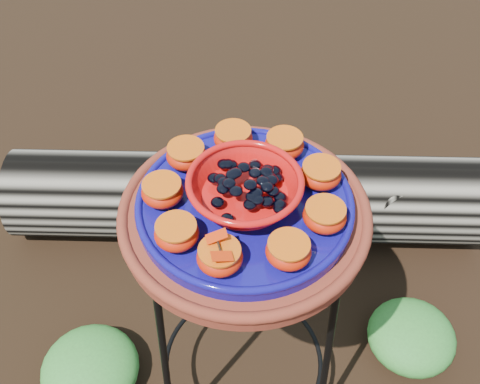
{
  "coord_description": "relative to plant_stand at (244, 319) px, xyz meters",
  "views": [
    {
      "loc": [
        -0.05,
        -0.73,
        1.58
      ],
      "look_at": [
        -0.01,
        0.0,
        0.79
      ],
      "focal_mm": 45.0,
      "sensor_mm": 36.0,
      "label": 1
    }
  ],
  "objects": [
    {
      "name": "plant_stand",
      "position": [
        0.0,
        0.0,
        0.0
      ],
      "size": [
        0.44,
        0.44,
        0.7
      ],
      "primitive_type": null,
      "color": "black",
      "rests_on": "ground"
    },
    {
      "name": "terracotta_saucer",
      "position": [
        0.0,
        0.0,
        0.37
      ],
      "size": [
        0.46,
        0.46,
        0.04
      ],
      "primitive_type": "cylinder",
      "color": "brown",
      "rests_on": "plant_stand"
    },
    {
      "name": "cobalt_plate",
      "position": [
        0.0,
        0.0,
        0.4
      ],
      "size": [
        0.4,
        0.4,
        0.03
      ],
      "primitive_type": "cylinder",
      "color": "#100A5F",
      "rests_on": "terracotta_saucer"
    },
    {
      "name": "red_bowl",
      "position": [
        0.0,
        0.0,
        0.44
      ],
      "size": [
        0.2,
        0.2,
        0.05
      ],
      "primitive_type": null,
      "color": "red",
      "rests_on": "cobalt_plate"
    },
    {
      "name": "glass_gems",
      "position": [
        0.0,
        0.0,
        0.48
      ],
      "size": [
        0.15,
        0.15,
        0.03
      ],
      "primitive_type": null,
      "color": "black",
      "rests_on": "red_bowl"
    },
    {
      "name": "orange_half_0",
      "position": [
        -0.05,
        -0.14,
        0.43
      ],
      "size": [
        0.08,
        0.08,
        0.04
      ],
      "primitive_type": "ellipsoid",
      "color": "#AE180C",
      "rests_on": "cobalt_plate"
    },
    {
      "name": "orange_half_1",
      "position": [
        0.06,
        -0.13,
        0.43
      ],
      "size": [
        0.08,
        0.08,
        0.04
      ],
      "primitive_type": "ellipsoid",
      "color": "#AE180C",
      "rests_on": "cobalt_plate"
    },
    {
      "name": "orange_half_2",
      "position": [
        0.13,
        -0.06,
        0.43
      ],
      "size": [
        0.08,
        0.08,
        0.04
      ],
      "primitive_type": "ellipsoid",
      "color": "#AE180C",
      "rests_on": "cobalt_plate"
    },
    {
      "name": "orange_half_3",
      "position": [
        0.14,
        0.04,
        0.43
      ],
      "size": [
        0.08,
        0.08,
        0.04
      ],
      "primitive_type": "ellipsoid",
      "color": "#AE180C",
      "rests_on": "cobalt_plate"
    },
    {
      "name": "orange_half_4",
      "position": [
        0.08,
        0.12,
        0.43
      ],
      "size": [
        0.08,
        0.08,
        0.04
      ],
      "primitive_type": "ellipsoid",
      "color": "#AE180C",
      "rests_on": "cobalt_plate"
    },
    {
      "name": "orange_half_5",
      "position": [
        -0.01,
        0.15,
        0.43
      ],
      "size": [
        0.08,
        0.08,
        0.04
      ],
      "primitive_type": "ellipsoid",
      "color": "#AE180C",
      "rests_on": "cobalt_plate"
    },
    {
      "name": "orange_half_6",
      "position": [
        -0.11,
        0.1,
        0.43
      ],
      "size": [
        0.08,
        0.08,
        0.04
      ],
      "primitive_type": "ellipsoid",
      "color": "#AE180C",
      "rests_on": "cobalt_plate"
    },
    {
      "name": "orange_half_7",
      "position": [
        -0.15,
        0.01,
        0.43
      ],
      "size": [
        0.08,
        0.08,
        0.04
      ],
      "primitive_type": "ellipsoid",
      "color": "#AE180C",
      "rests_on": "cobalt_plate"
    },
    {
      "name": "orange_half_8",
      "position": [
        -0.12,
        -0.09,
        0.43
      ],
      "size": [
        0.08,
        0.08,
        0.04
      ],
      "primitive_type": "ellipsoid",
      "color": "#AE180C",
      "rests_on": "cobalt_plate"
    },
    {
      "name": "butterfly",
      "position": [
        -0.05,
        -0.14,
        0.46
      ],
      "size": [
        0.08,
        0.06,
        0.01
      ],
      "primitive_type": null,
      "rotation": [
        0.0,
        0.0,
        0.18
      ],
      "color": "red",
      "rests_on": "orange_half_0"
    },
    {
      "name": "driftwood_log",
      "position": [
        0.05,
        0.57,
        -0.21
      ],
      "size": [
        1.53,
        0.52,
        0.28
      ],
      "primitive_type": null,
      "rotation": [
        0.0,
        0.0,
        -0.08
      ],
      "color": "black",
      "rests_on": "ground"
    },
    {
      "name": "foliage_left",
      "position": [
        -0.41,
        0.04,
        -0.28
      ],
      "size": [
        0.26,
        0.26,
        0.13
      ],
      "primitive_type": "ellipsoid",
      "color": "#307129",
      "rests_on": "ground"
    },
    {
      "name": "foliage_right",
      "position": [
        0.48,
        0.09,
        -0.29
      ],
      "size": [
        0.25,
        0.25,
        0.12
      ],
      "primitive_type": "ellipsoid",
      "color": "#307129",
      "rests_on": "ground"
    },
    {
      "name": "foliage_back",
      "position": [
        -0.2,
        0.55,
        -0.28
      ],
      "size": [
        0.27,
        0.27,
        0.13
      ],
      "primitive_type": "ellipsoid",
      "color": "#307129",
      "rests_on": "ground"
    }
  ]
}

